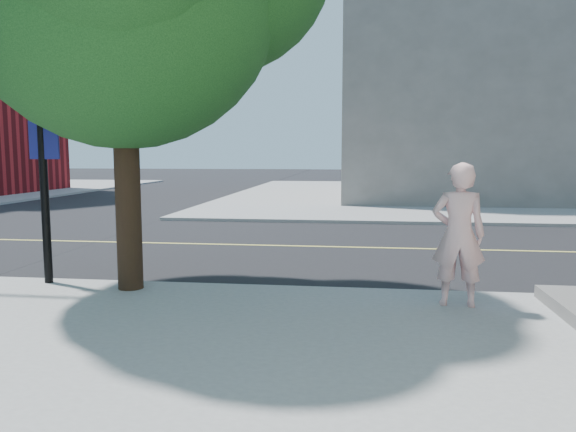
# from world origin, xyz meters

# --- Properties ---
(ground) EXTENTS (140.00, 140.00, 0.00)m
(ground) POSITION_xyz_m (0.00, 0.00, 0.00)
(ground) COLOR black
(ground) RESTS_ON ground
(road_ew) EXTENTS (140.00, 9.00, 0.01)m
(road_ew) POSITION_xyz_m (0.00, 4.50, 0.01)
(road_ew) COLOR black
(road_ew) RESTS_ON ground
(sidewalk_ne) EXTENTS (29.00, 25.00, 0.12)m
(sidewalk_ne) POSITION_xyz_m (13.50, 21.50, 0.06)
(sidewalk_ne) COLOR gray
(sidewalk_ne) RESTS_ON ground
(filler_ne) EXTENTS (18.00, 16.00, 14.00)m
(filler_ne) POSITION_xyz_m (14.00, 22.00, 7.12)
(filler_ne) COLOR slate
(filler_ne) RESTS_ON sidewalk_ne
(man_on_phone) EXTENTS (0.78, 0.54, 2.05)m
(man_on_phone) POSITION_xyz_m (7.13, -0.86, 1.14)
(man_on_phone) COLOR #FEC1BE
(man_on_phone) RESTS_ON sidewalk_se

